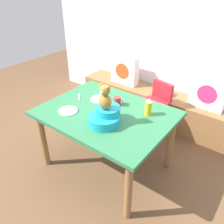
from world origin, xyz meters
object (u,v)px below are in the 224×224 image
(dining_table, at_px, (106,119))
(book_stack, at_px, (165,92))
(highchair, at_px, (155,104))
(ketchup_bottle, at_px, (148,107))
(infant_seat_teal, at_px, (105,117))
(pillow_floral_right, at_px, (209,92))
(coffee_mug, at_px, (118,101))
(dinner_plate_near, at_px, (68,111))
(teddy_bear, at_px, (105,98))
(pillow_floral_left, at_px, (125,70))
(dinner_plate_far, at_px, (99,99))

(dining_table, bearing_deg, book_stack, 86.46)
(highchair, distance_m, ketchup_bottle, 0.72)
(infant_seat_teal, xyz_separation_m, ketchup_bottle, (0.25, 0.38, 0.02))
(book_stack, bearing_deg, ketchup_bottle, -74.37)
(pillow_floral_right, relative_size, ketchup_bottle, 2.38)
(coffee_mug, bearing_deg, ketchup_bottle, 3.65)
(pillow_floral_right, xyz_separation_m, dining_table, (-0.67, -1.24, -0.03))
(dining_table, xyz_separation_m, dinner_plate_near, (-0.32, -0.23, 0.10))
(teddy_bear, bearing_deg, pillow_floral_left, 117.93)
(highchair, distance_m, dinner_plate_far, 0.80)
(pillow_floral_left, relative_size, book_stack, 2.20)
(dining_table, height_order, infant_seat_teal, infant_seat_teal)
(teddy_bear, bearing_deg, book_stack, 91.80)
(pillow_floral_right, bearing_deg, dinner_plate_far, -130.03)
(highchair, bearing_deg, dinner_plate_far, -119.92)
(book_stack, height_order, highchair, highchair)
(highchair, bearing_deg, teddy_bear, -91.51)
(book_stack, distance_m, dinner_plate_near, 1.57)
(ketchup_bottle, xyz_separation_m, coffee_mug, (-0.37, -0.02, -0.04))
(pillow_floral_left, xyz_separation_m, highchair, (0.77, -0.42, -0.16))
(pillow_floral_right, distance_m, highchair, 0.69)
(infant_seat_teal, xyz_separation_m, teddy_bear, (0.00, -0.00, 0.21))
(highchair, xyz_separation_m, ketchup_bottle, (0.22, -0.61, 0.31))
(coffee_mug, bearing_deg, book_stack, 86.15)
(pillow_floral_left, xyz_separation_m, book_stack, (0.70, 0.02, -0.18))
(book_stack, height_order, dinner_plate_near, dinner_plate_near)
(infant_seat_teal, bearing_deg, pillow_floral_right, 68.65)
(infant_seat_teal, bearing_deg, highchair, 88.49)
(infant_seat_teal, relative_size, dinner_plate_near, 1.65)
(dining_table, relative_size, coffee_mug, 11.21)
(dining_table, bearing_deg, teddy_bear, -53.56)
(pillow_floral_left, bearing_deg, book_stack, 1.71)
(pillow_floral_right, height_order, infant_seat_teal, same)
(coffee_mug, distance_m, dinner_plate_far, 0.24)
(coffee_mug, height_order, dinner_plate_far, coffee_mug)
(pillow_floral_left, xyz_separation_m, infant_seat_teal, (0.75, -1.41, 0.13))
(highchair, distance_m, coffee_mug, 0.70)
(pillow_floral_left, height_order, infant_seat_teal, same)
(highchair, xyz_separation_m, infant_seat_teal, (-0.03, -0.99, 0.29))
(pillow_floral_right, relative_size, teddy_bear, 1.76)
(pillow_floral_right, relative_size, book_stack, 2.20)
(dining_table, distance_m, coffee_mug, 0.24)
(ketchup_bottle, xyz_separation_m, dinner_plate_near, (-0.70, -0.45, -0.08))
(pillow_floral_right, bearing_deg, book_stack, 177.99)
(dinner_plate_near, bearing_deg, highchair, 65.92)
(book_stack, xyz_separation_m, ketchup_bottle, (0.29, -1.05, 0.33))
(pillow_floral_left, bearing_deg, infant_seat_teal, -62.06)
(infant_seat_teal, bearing_deg, ketchup_bottle, 56.90)
(teddy_bear, relative_size, dinner_plate_near, 1.25)
(dining_table, bearing_deg, dinner_plate_far, 144.84)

